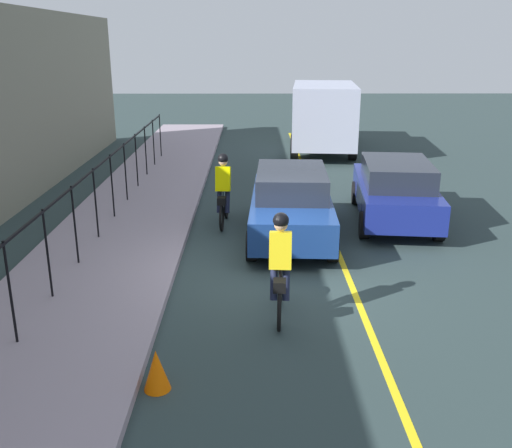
{
  "coord_description": "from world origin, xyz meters",
  "views": [
    {
      "loc": [
        -10.6,
        0.29,
        4.45
      ],
      "look_at": [
        0.08,
        0.21,
        1.0
      ],
      "focal_mm": 40.19,
      "sensor_mm": 36.0,
      "label": 1
    }
  ],
  "objects_px": {
    "parked_sedan_rear": "(291,203)",
    "box_truck_background": "(323,113)",
    "cyclist_lead": "(223,190)",
    "cyclist_follow": "(280,267)",
    "traffic_cone_near": "(157,370)",
    "patrol_sedan": "(395,190)"
  },
  "relations": [
    {
      "from": "parked_sedan_rear",
      "to": "cyclist_lead",
      "type": "bearing_deg",
      "value": -115.68
    },
    {
      "from": "patrol_sedan",
      "to": "traffic_cone_near",
      "type": "relative_size",
      "value": 7.88
    },
    {
      "from": "parked_sedan_rear",
      "to": "box_truck_background",
      "type": "bearing_deg",
      "value": 172.23
    },
    {
      "from": "cyclist_follow",
      "to": "traffic_cone_near",
      "type": "distance_m",
      "value": 2.77
    },
    {
      "from": "patrol_sedan",
      "to": "parked_sedan_rear",
      "type": "relative_size",
      "value": 1.02
    },
    {
      "from": "patrol_sedan",
      "to": "traffic_cone_near",
      "type": "xyz_separation_m",
      "value": [
        -7.42,
        4.89,
        -0.53
      ]
    },
    {
      "from": "patrol_sedan",
      "to": "cyclist_follow",
      "type": "bearing_deg",
      "value": 155.56
    },
    {
      "from": "patrol_sedan",
      "to": "parked_sedan_rear",
      "type": "height_order",
      "value": "same"
    },
    {
      "from": "box_truck_background",
      "to": "traffic_cone_near",
      "type": "height_order",
      "value": "box_truck_background"
    },
    {
      "from": "box_truck_background",
      "to": "traffic_cone_near",
      "type": "xyz_separation_m",
      "value": [
        -17.2,
        4.21,
        -1.26
      ]
    },
    {
      "from": "cyclist_lead",
      "to": "box_truck_background",
      "type": "bearing_deg",
      "value": -16.04
    },
    {
      "from": "patrol_sedan",
      "to": "box_truck_background",
      "type": "xyz_separation_m",
      "value": [
        9.78,
        0.68,
        0.73
      ]
    },
    {
      "from": "cyclist_lead",
      "to": "traffic_cone_near",
      "type": "height_order",
      "value": "cyclist_lead"
    },
    {
      "from": "cyclist_lead",
      "to": "cyclist_follow",
      "type": "distance_m",
      "value": 5.13
    },
    {
      "from": "cyclist_lead",
      "to": "patrol_sedan",
      "type": "bearing_deg",
      "value": -81.62
    },
    {
      "from": "cyclist_follow",
      "to": "traffic_cone_near",
      "type": "bearing_deg",
      "value": 144.02
    },
    {
      "from": "cyclist_lead",
      "to": "cyclist_follow",
      "type": "height_order",
      "value": "same"
    },
    {
      "from": "cyclist_lead",
      "to": "patrol_sedan",
      "type": "xyz_separation_m",
      "value": [
        0.35,
        -4.33,
        -0.09
      ]
    },
    {
      "from": "traffic_cone_near",
      "to": "patrol_sedan",
      "type": "bearing_deg",
      "value": -33.4
    },
    {
      "from": "cyclist_follow",
      "to": "traffic_cone_near",
      "type": "height_order",
      "value": "cyclist_follow"
    },
    {
      "from": "cyclist_lead",
      "to": "box_truck_background",
      "type": "relative_size",
      "value": 0.26
    },
    {
      "from": "parked_sedan_rear",
      "to": "box_truck_background",
      "type": "xyz_separation_m",
      "value": [
        11.0,
        -2.03,
        0.73
      ]
    }
  ]
}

